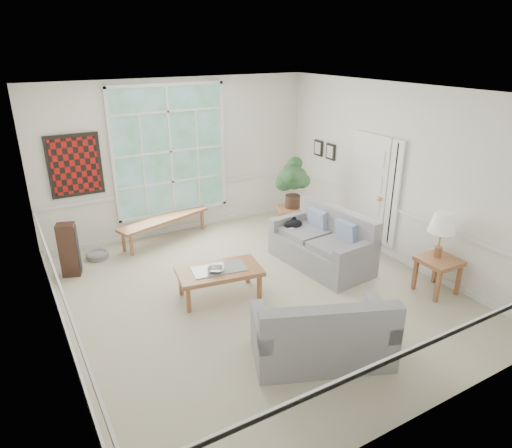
{
  "coord_description": "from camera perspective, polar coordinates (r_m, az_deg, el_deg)",
  "views": [
    {
      "loc": [
        -3.08,
        -5.32,
        3.61
      ],
      "look_at": [
        0.1,
        0.2,
        1.05
      ],
      "focal_mm": 32.0,
      "sensor_mm": 36.0,
      "label": 1
    }
  ],
  "objects": [
    {
      "name": "pewter_bowl",
      "position": [
        6.74,
        -5.08,
        -5.67
      ],
      "size": [
        0.42,
        0.42,
        0.07
      ],
      "primitive_type": "imported",
      "rotation": [
        0.0,
        0.0,
        -0.6
      ],
      "color": "#A3A3A8",
      "rests_on": "coffee_table"
    },
    {
      "name": "floor",
      "position": [
        7.13,
        0.11,
        -8.57
      ],
      "size": [
        5.5,
        6.0,
        0.01
      ],
      "primitive_type": "cube",
      "color": "#B4AD95",
      "rests_on": "ground"
    },
    {
      "name": "ceiling",
      "position": [
        6.17,
        0.13,
        16.24
      ],
      "size": [
        5.5,
        6.0,
        0.02
      ],
      "primitive_type": "cube",
      "color": "white",
      "rests_on": "ground"
    },
    {
      "name": "wall_right",
      "position": [
        8.17,
        17.16,
        5.94
      ],
      "size": [
        0.02,
        6.0,
        3.0
      ],
      "primitive_type": "cube",
      "color": "white",
      "rests_on": "ground"
    },
    {
      "name": "wall_back",
      "position": [
        9.12,
        -9.47,
        8.21
      ],
      "size": [
        5.5,
        0.02,
        3.0
      ],
      "primitive_type": "cube",
      "color": "white",
      "rests_on": "ground"
    },
    {
      "name": "window_back",
      "position": [
        8.98,
        -10.64,
        8.92
      ],
      "size": [
        2.3,
        0.08,
        2.4
      ],
      "primitive_type": "cube",
      "color": "white",
      "rests_on": "wall_back"
    },
    {
      "name": "wall_front",
      "position": [
        4.39,
        20.34,
        -8.29
      ],
      "size": [
        5.5,
        0.02,
        3.0
      ],
      "primitive_type": "cube",
      "color": "white",
      "rests_on": "ground"
    },
    {
      "name": "door_sidelight",
      "position": [
        8.22,
        16.84,
        3.52
      ],
      "size": [
        0.08,
        0.26,
        1.9
      ],
      "primitive_type": "cube",
      "color": "white",
      "rests_on": "wall_right"
    },
    {
      "name": "side_table",
      "position": [
        7.54,
        21.66,
        -5.99
      ],
      "size": [
        0.57,
        0.57,
        0.56
      ],
      "primitive_type": "cube",
      "rotation": [
        0.0,
        0.0,
        -0.04
      ],
      "color": "#985E39",
      "rests_on": "floor"
    },
    {
      "name": "entry_door",
      "position": [
        8.66,
        13.8,
        4.07
      ],
      "size": [
        0.08,
        0.9,
        2.1
      ],
      "primitive_type": "cube",
      "color": "white",
      "rests_on": "floor"
    },
    {
      "name": "wall_frame_far",
      "position": [
        9.67,
        7.76,
        9.39
      ],
      "size": [
        0.04,
        0.26,
        0.32
      ],
      "primitive_type": "cube",
      "color": "black",
      "rests_on": "wall_right"
    },
    {
      "name": "loveseat_front",
      "position": [
        5.64,
        8.28,
        -12.52
      ],
      "size": [
        1.83,
        1.41,
        0.88
      ],
      "primitive_type": "cube",
      "rotation": [
        0.0,
        0.0,
        -0.4
      ],
      "color": "gray",
      "rests_on": "floor"
    },
    {
      "name": "houseplant",
      "position": [
        8.89,
        4.67,
        5.12
      ],
      "size": [
        0.75,
        0.75,
        1.0
      ],
      "primitive_type": null,
      "rotation": [
        0.0,
        0.0,
        -0.37
      ],
      "color": "#294E29",
      "rests_on": "end_table"
    },
    {
      "name": "end_table",
      "position": [
        9.1,
        4.51,
        0.35
      ],
      "size": [
        0.74,
        0.74,
        0.56
      ],
      "primitive_type": "cube",
      "rotation": [
        0.0,
        0.0,
        -0.42
      ],
      "color": "#985E39",
      "rests_on": "floor"
    },
    {
      "name": "pet_bed",
      "position": [
        8.63,
        -19.19,
        -3.68
      ],
      "size": [
        0.48,
        0.48,
        0.12
      ],
      "primitive_type": "cylinder",
      "rotation": [
        0.0,
        0.0,
        -0.23
      ],
      "color": "gray",
      "rests_on": "floor"
    },
    {
      "name": "floor_speaker",
      "position": [
        8.03,
        -22.36,
        -3.01
      ],
      "size": [
        0.34,
        0.3,
        0.91
      ],
      "primitive_type": "cube",
      "rotation": [
        0.0,
        0.0,
        -0.32
      ],
      "color": "#362017",
      "rests_on": "floor"
    },
    {
      "name": "loveseat_right",
      "position": [
        7.83,
        8.18,
        -1.87
      ],
      "size": [
        1.08,
        1.86,
        0.97
      ],
      "primitive_type": "cube",
      "rotation": [
        0.0,
        0.0,
        0.09
      ],
      "color": "gray",
      "rests_on": "floor"
    },
    {
      "name": "table_lamp",
      "position": [
        7.36,
        22.09,
        -1.31
      ],
      "size": [
        0.42,
        0.42,
        0.7
      ],
      "primitive_type": null,
      "rotation": [
        0.0,
        0.0,
        -0.03
      ],
      "color": "white",
      "rests_on": "side_table"
    },
    {
      "name": "coffee_table",
      "position": [
        6.93,
        -4.56,
        -7.35
      ],
      "size": [
        1.33,
        0.87,
        0.46
      ],
      "primitive_type": "cube",
      "rotation": [
        0.0,
        0.0,
        -0.16
      ],
      "color": "#985E39",
      "rests_on": "floor"
    },
    {
      "name": "window_bench",
      "position": [
        9.02,
        -11.31,
        -0.6
      ],
      "size": [
        1.93,
        0.94,
        0.44
      ],
      "primitive_type": "cube",
      "rotation": [
        0.0,
        0.0,
        0.31
      ],
      "color": "#985E39",
      "rests_on": "floor"
    },
    {
      "name": "wall_art",
      "position": [
        8.58,
        -21.69,
        6.8
      ],
      "size": [
        0.9,
        0.06,
        1.1
      ],
      "primitive_type": "cube",
      "color": "#570F0D",
      "rests_on": "wall_back"
    },
    {
      "name": "wall_frame_near",
      "position": [
        9.36,
        9.25,
        8.9
      ],
      "size": [
        0.04,
        0.26,
        0.32
      ],
      "primitive_type": "cube",
      "color": "black",
      "rests_on": "wall_right"
    },
    {
      "name": "cat",
      "position": [
        8.16,
        4.69,
        0.01
      ],
      "size": [
        0.39,
        0.3,
        0.17
      ],
      "primitive_type": "ellipsoid",
      "rotation": [
        0.0,
        0.0,
        -0.16
      ],
      "color": "black",
      "rests_on": "loveseat_right"
    },
    {
      "name": "wall_left",
      "position": [
        5.73,
        -24.44,
        -1.77
      ],
      "size": [
        0.02,
        6.0,
        3.0
      ],
      "primitive_type": "cube",
      "color": "white",
      "rests_on": "ground"
    }
  ]
}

